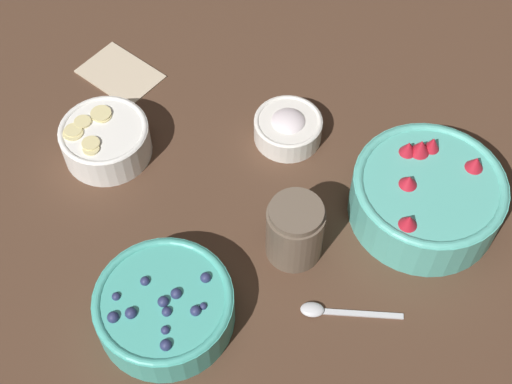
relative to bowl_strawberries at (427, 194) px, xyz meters
The scene contains 8 objects.
ground_plane 0.30m from the bowl_strawberries, 142.73° to the right, with size 4.00×4.00×0.00m, color #4C3323.
bowl_strawberries is the anchor object (origin of this frame).
bowl_blueberries 0.40m from the bowl_strawberries, 118.33° to the right, with size 0.18×0.18×0.06m.
bowl_bananas 0.48m from the bowl_strawberries, 156.49° to the right, with size 0.13×0.13×0.06m.
bowl_cream 0.24m from the bowl_strawberries, behind, with size 0.11×0.11×0.05m.
jar_chocolate 0.20m from the bowl_strawberries, 124.94° to the right, with size 0.08×0.08×0.10m.
napkin 0.55m from the bowl_strawberries, behind, with size 0.13×0.10×0.01m.
spoon 0.22m from the bowl_strawberries, 94.53° to the right, with size 0.12×0.09×0.01m.
Camera 1 is at (0.38, -0.42, 0.88)m, focal length 50.00 mm.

